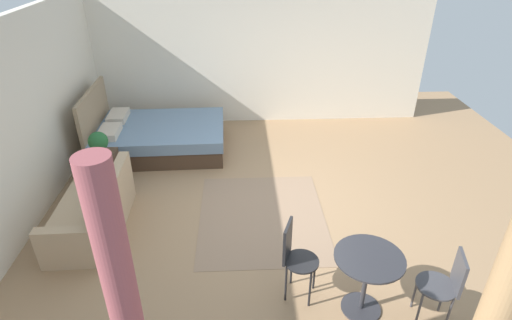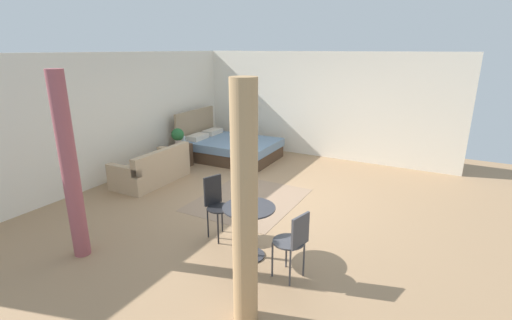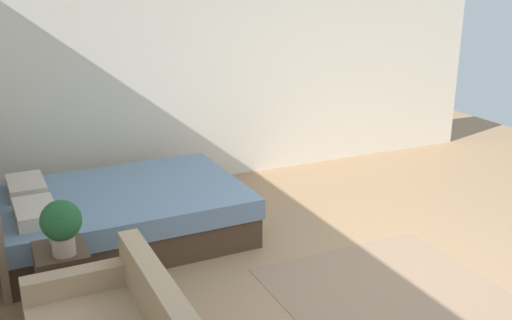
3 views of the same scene
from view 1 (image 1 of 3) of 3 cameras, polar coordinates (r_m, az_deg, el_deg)
The scene contains 14 objects.
ground_plane at distance 6.01m, azimuth 2.40°, elevation -6.52°, with size 9.38×9.61×0.02m, color #9E7A56.
wall_back at distance 6.03m, azimuth -30.46°, elevation 3.79°, with size 9.38×0.12×2.63m, color silver.
wall_right at distance 8.36m, azimuth 0.71°, elevation 14.06°, with size 0.12×6.61×2.63m, color silver.
area_rug at distance 5.80m, azimuth 0.86°, elevation -7.85°, with size 2.07×1.75×0.01m, color #93755B.
bed at distance 7.60m, azimuth -13.63°, elevation 3.23°, with size 1.65×2.30×1.16m.
couch at distance 5.86m, azimuth -21.61°, elevation -6.77°, with size 1.60×0.84×0.74m.
nightstand at distance 6.78m, azimuth -20.28°, elevation -1.20°, with size 0.44×0.37×0.54m.
potted_plant at distance 6.47m, azimuth -21.11°, elevation 2.24°, with size 0.29×0.29×0.41m.
vase at distance 6.73m, azimuth -20.59°, elevation 1.94°, with size 0.10×0.10×0.17m.
balcony_table at distance 4.40m, azimuth 15.19°, elevation -14.99°, with size 0.70×0.70×0.72m.
cafe_chair_near_window at distance 4.40m, azimuth 5.40°, elevation -12.88°, with size 0.47×0.47×0.93m.
cafe_chair_near_couch at distance 4.52m, azimuth 24.96°, elevation -15.20°, with size 0.47×0.47×0.87m.
curtain_left at distance 3.48m, azimuth 31.03°, elevation -16.70°, with size 0.25×0.25×2.47m.
curtain_right at distance 3.07m, azimuth -17.54°, elevation -20.17°, with size 0.21×0.21×2.47m.
Camera 1 is at (-4.86, 0.48, 3.50)m, focal length 28.70 mm.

